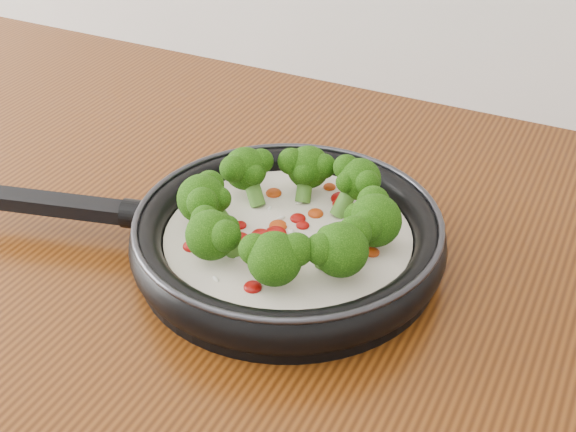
% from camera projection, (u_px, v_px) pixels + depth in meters
% --- Properties ---
extents(skillet, '(0.48, 0.36, 0.09)m').
position_uv_depth(skillet, '(286.00, 233.00, 0.70)').
color(skillet, black).
rests_on(skillet, counter).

